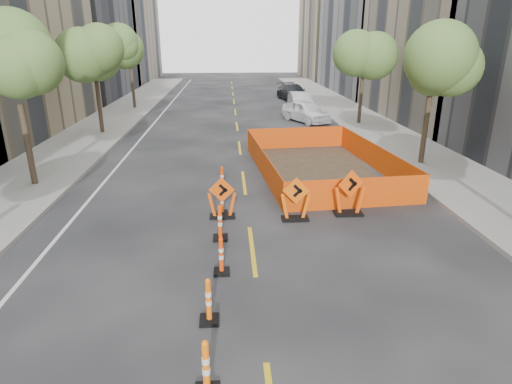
{
  "coord_description": "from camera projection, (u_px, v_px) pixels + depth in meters",
  "views": [
    {
      "loc": [
        -0.61,
        -6.81,
        5.64
      ],
      "look_at": [
        0.22,
        5.75,
        1.1
      ],
      "focal_mm": 30.0,
      "sensor_mm": 36.0,
      "label": 1
    }
  ],
  "objects": [
    {
      "name": "channelizer_5",
      "position": [
        220.0,
        222.0,
        12.55
      ],
      "size": [
        0.43,
        0.43,
        1.09
      ],
      "primitive_type": null,
      "color": "#DF4009",
      "rests_on": "ground"
    },
    {
      "name": "channelizer_2",
      "position": [
        206.0,
        368.0,
        7.0
      ],
      "size": [
        0.43,
        0.43,
        1.1
      ],
      "primitive_type": null,
      "color": "orange",
      "rests_on": "ground"
    },
    {
      "name": "chevron_sign_left",
      "position": [
        222.0,
        198.0,
        14.05
      ],
      "size": [
        0.98,
        0.63,
        1.41
      ],
      "primitive_type": null,
      "rotation": [
        0.0,
        0.0,
        -0.07
      ],
      "color": "#DE4909",
      "rests_on": "ground"
    },
    {
      "name": "tree_l_d",
      "position": [
        130.0,
        53.0,
        34.45
      ],
      "size": [
        2.8,
        2.8,
        5.95
      ],
      "color": "#382B1E",
      "rests_on": "ground"
    },
    {
      "name": "channelizer_7",
      "position": [
        222.0,
        180.0,
        16.24
      ],
      "size": [
        0.43,
        0.43,
        1.1
      ],
      "primitive_type": null,
      "color": "red",
      "rests_on": "ground"
    },
    {
      "name": "sidewalk_left",
      "position": [
        40.0,
        171.0,
        19.03
      ],
      "size": [
        4.0,
        90.0,
        0.15
      ],
      "primitive_type": "cube",
      "color": "gray",
      "rests_on": "ground"
    },
    {
      "name": "parked_car_mid",
      "position": [
        300.0,
        102.0,
        35.06
      ],
      "size": [
        1.56,
        4.47,
        1.47
      ],
      "primitive_type": "imported",
      "rotation": [
        0.0,
        0.0,
        0.0
      ],
      "color": "#ACABB1",
      "rests_on": "ground"
    },
    {
      "name": "chevron_sign_right",
      "position": [
        350.0,
        192.0,
        14.25
      ],
      "size": [
        1.2,
        0.93,
        1.59
      ],
      "primitive_type": null,
      "rotation": [
        0.0,
        0.0,
        0.31
      ],
      "color": "#FF4E0A",
      "rests_on": "ground"
    },
    {
      "name": "bld_left_d",
      "position": [
        58.0,
        23.0,
        41.71
      ],
      "size": [
        12.0,
        16.0,
        14.0
      ],
      "primitive_type": "cube",
      "color": "#4C4C51",
      "rests_on": "ground"
    },
    {
      "name": "parked_car_far",
      "position": [
        293.0,
        92.0,
        40.93
      ],
      "size": [
        3.01,
        5.48,
        1.5
      ],
      "primitive_type": "imported",
      "rotation": [
        0.0,
        0.0,
        0.18
      ],
      "color": "black",
      "rests_on": "ground"
    },
    {
      "name": "parked_car_near",
      "position": [
        306.0,
        111.0,
        30.34
      ],
      "size": [
        3.41,
        4.68,
        1.48
      ],
      "primitive_type": "imported",
      "rotation": [
        0.0,
        0.0,
        0.43
      ],
      "color": "white",
      "rests_on": "ground"
    },
    {
      "name": "safety_fence",
      "position": [
        320.0,
        159.0,
        19.0
      ],
      "size": [
        6.01,
        9.35,
        1.11
      ],
      "primitive_type": null,
      "rotation": [
        0.0,
        0.0,
        0.09
      ],
      "color": "#FF4F0D",
      "rests_on": "ground"
    },
    {
      "name": "tree_r_b",
      "position": [
        434.0,
        65.0,
        18.6
      ],
      "size": [
        2.8,
        2.8,
        5.95
      ],
      "color": "#382B1E",
      "rests_on": "ground"
    },
    {
      "name": "bld_right_c",
      "position": [
        482.0,
        17.0,
        29.36
      ],
      "size": [
        12.0,
        16.0,
        14.0
      ],
      "primitive_type": "cube",
      "color": "gray",
      "rests_on": "ground"
    },
    {
      "name": "sidewalk_right",
      "position": [
        433.0,
        163.0,
        20.14
      ],
      "size": [
        4.0,
        90.0,
        0.15
      ],
      "primitive_type": "cube",
      "color": "gray",
      "rests_on": "ground"
    },
    {
      "name": "tree_l_b",
      "position": [
        14.0,
        70.0,
        15.68
      ],
      "size": [
        2.8,
        2.8,
        5.95
      ],
      "color": "#382B1E",
      "rests_on": "ground"
    },
    {
      "name": "tree_r_c",
      "position": [
        364.0,
        56.0,
        27.98
      ],
      "size": [
        2.8,
        2.8,
        5.95
      ],
      "color": "#382B1E",
      "rests_on": "ground"
    },
    {
      "name": "bld_right_e",
      "position": [
        348.0,
        21.0,
        61.69
      ],
      "size": [
        12.0,
        14.0,
        16.0
      ],
      "primitive_type": "cube",
      "color": "tan",
      "rests_on": "ground"
    },
    {
      "name": "chevron_sign_center",
      "position": [
        296.0,
        199.0,
        13.85
      ],
      "size": [
        1.04,
        0.69,
        1.47
      ],
      "primitive_type": null,
      "rotation": [
        0.0,
        0.0,
        -0.11
      ],
      "color": "#E65809",
      "rests_on": "ground"
    },
    {
      "name": "ground_plane",
      "position": [
        264.0,
        345.0,
        8.35
      ],
      "size": [
        140.0,
        140.0,
        0.0
      ],
      "primitive_type": "plane",
      "color": "black"
    },
    {
      "name": "bld_left_e",
      "position": [
        100.0,
        3.0,
        56.08
      ],
      "size": [
        12.0,
        20.0,
        20.0
      ],
      "primitive_type": "cube",
      "color": "gray",
      "rests_on": "ground"
    },
    {
      "name": "tree_l_c",
      "position": [
        94.0,
        58.0,
        25.06
      ],
      "size": [
        2.8,
        2.8,
        5.95
      ],
      "color": "#382B1E",
      "rests_on": "ground"
    },
    {
      "name": "channelizer_4",
      "position": [
        221.0,
        255.0,
        10.72
      ],
      "size": [
        0.4,
        0.4,
        1.02
      ],
      "primitive_type": null,
      "color": "#E53B09",
      "rests_on": "ground"
    },
    {
      "name": "channelizer_6",
      "position": [
        222.0,
        201.0,
        14.42
      ],
      "size": [
        0.37,
        0.37,
        0.95
      ],
      "primitive_type": null,
      "color": "#F74A0A",
      "rests_on": "ground"
    },
    {
      "name": "channelizer_3",
      "position": [
        209.0,
        301.0,
        8.85
      ],
      "size": [
        0.41,
        0.41,
        1.04
      ],
      "primitive_type": null,
      "color": "#FF640A",
      "rests_on": "ground"
    }
  ]
}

